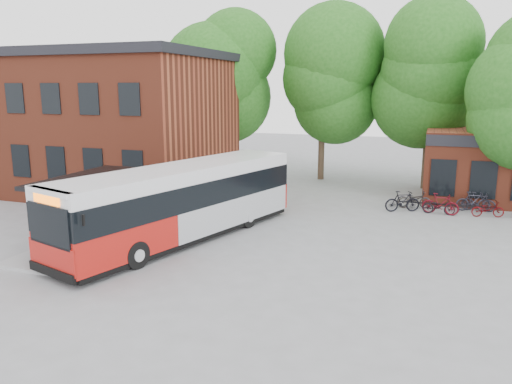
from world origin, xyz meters
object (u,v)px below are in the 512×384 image
(city_bus, at_px, (183,203))
(bicycle_2, at_px, (414,199))
(bicycle_1, at_px, (402,201))
(bicycle_6, at_px, (488,209))
(bicycle_5, at_px, (473,201))
(bicycle_3, at_px, (440,204))
(bus_shelter, at_px, (93,211))
(bicycle_7, at_px, (478,202))
(bicycle_4, at_px, (439,206))
(bicycle_0, at_px, (414,200))

(city_bus, distance_m, bicycle_2, 13.00)
(bicycle_1, distance_m, bicycle_6, 4.12)
(bicycle_6, bearing_deg, bicycle_1, 82.12)
(bicycle_1, distance_m, bicycle_5, 3.76)
(bicycle_1, relative_size, bicycle_3, 1.01)
(bicycle_2, xyz_separation_m, bicycle_6, (3.58, -0.87, -0.06))
(bicycle_2, height_order, bicycle_6, bicycle_2)
(bus_shelter, bearing_deg, city_bus, 32.34)
(bicycle_1, distance_m, bicycle_7, 4.02)
(bicycle_2, xyz_separation_m, bicycle_3, (1.34, -1.09, 0.08))
(bicycle_4, height_order, bicycle_6, bicycle_4)
(bicycle_2, xyz_separation_m, bicycle_4, (1.27, -1.09, -0.05))
(bicycle_7, bearing_deg, bicycle_0, 103.51)
(city_bus, relative_size, bicycle_4, 7.91)
(bicycle_1, distance_m, bicycle_4, 1.80)
(bicycle_0, bearing_deg, bicycle_3, -145.24)
(city_bus, bearing_deg, bus_shelter, -131.29)
(bicycle_1, xyz_separation_m, bicycle_6, (4.11, 0.30, -0.14))
(bicycle_0, distance_m, bicycle_1, 1.19)
(bicycle_5, bearing_deg, bicycle_3, 119.01)
(bicycle_2, distance_m, bicycle_3, 1.73)
(city_bus, bearing_deg, bicycle_3, 54.78)
(bicycle_0, height_order, bicycle_3, bicycle_3)
(city_bus, height_order, bicycle_0, city_bus)
(bicycle_2, bearing_deg, bicycle_1, 152.85)
(bicycle_2, xyz_separation_m, bicycle_7, (3.22, 0.29, 0.04))
(city_bus, bearing_deg, bicycle_0, 61.83)
(bicycle_0, distance_m, bicycle_5, 2.96)
(bicycle_4, relative_size, bicycle_7, 0.94)
(bicycle_4, bearing_deg, bicycle_1, 95.71)
(bus_shelter, distance_m, city_bus, 3.66)
(bicycle_1, relative_size, bicycle_4, 1.17)
(bicycle_0, bearing_deg, bicycle_6, -120.53)
(bus_shelter, height_order, bicycle_0, bus_shelter)
(bus_shelter, relative_size, bicycle_3, 3.86)
(bicycle_5, bearing_deg, bicycle_7, -83.99)
(city_bus, distance_m, bicycle_0, 12.94)
(bicycle_2, distance_m, bicycle_6, 3.68)
(bicycle_0, distance_m, bicycle_4, 1.58)
(bicycle_6, bearing_deg, bicycle_7, 5.22)
(bicycle_1, bearing_deg, bicycle_5, -92.47)
(bus_shelter, height_order, bicycle_3, bus_shelter)
(bicycle_5, bearing_deg, bicycle_6, -160.18)
(bicycle_1, height_order, bicycle_6, bicycle_1)
(bus_shelter, xyz_separation_m, bicycle_5, (15.07, 11.47, -0.93))
(city_bus, xyz_separation_m, bicycle_6, (12.60, 8.43, -1.17))
(city_bus, xyz_separation_m, bicycle_5, (11.98, 9.51, -1.06))
(bicycle_5, bearing_deg, bicycle_2, 84.42)
(bicycle_0, height_order, bicycle_1, bicycle_1)
(bus_shelter, relative_size, bicycle_6, 4.50)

